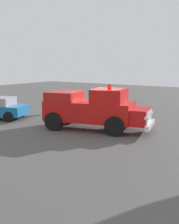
# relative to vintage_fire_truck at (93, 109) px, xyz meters

# --- Properties ---
(ground_plane) EXTENTS (60.00, 60.00, 0.00)m
(ground_plane) POSITION_rel_vintage_fire_truck_xyz_m (0.01, 0.43, -1.20)
(ground_plane) COLOR #514F4C
(vintage_fire_truck) EXTENTS (6.29, 3.57, 2.59)m
(vintage_fire_truck) POSITION_rel_vintage_fire_truck_xyz_m (0.00, 0.00, 0.00)
(vintage_fire_truck) COLOR black
(vintage_fire_truck) RESTS_ON ground
(lawn_chair_by_car) EXTENTS (0.64, 0.63, 1.02)m
(lawn_chair_by_car) POSITION_rel_vintage_fire_truck_xyz_m (-5.26, 2.43, -0.61)
(lawn_chair_by_car) COLOR #B7BABF
(lawn_chair_by_car) RESTS_ON ground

